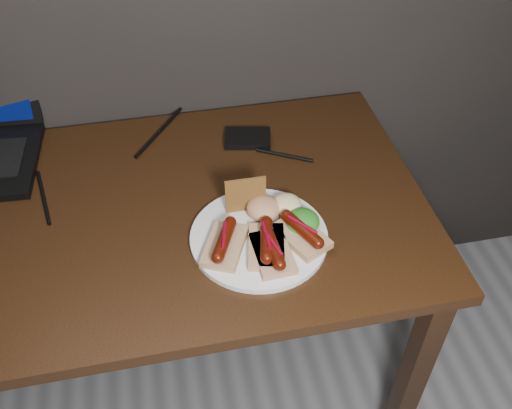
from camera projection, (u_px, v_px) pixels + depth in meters
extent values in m
cube|color=black|center=(102.00, 224.00, 1.22)|extent=(1.40, 0.70, 0.03)
cube|color=black|center=(410.00, 382.00, 1.36)|extent=(0.05, 0.05, 0.72)
cube|color=black|center=(335.00, 210.00, 1.78)|extent=(0.05, 0.05, 0.72)
cube|color=black|center=(248.00, 138.00, 1.39)|extent=(0.12, 0.10, 0.02)
cylinder|color=black|center=(43.00, 197.00, 1.25)|extent=(0.04, 0.18, 0.01)
cylinder|color=black|center=(159.00, 132.00, 1.42)|extent=(0.13, 0.18, 0.01)
cylinder|color=black|center=(284.00, 155.00, 1.35)|extent=(0.13, 0.08, 0.01)
cylinder|color=silver|center=(259.00, 237.00, 1.16)|extent=(0.32, 0.32, 0.01)
cube|color=tan|center=(225.00, 246.00, 1.12)|extent=(0.11, 0.13, 0.02)
cylinder|color=#541305|center=(224.00, 239.00, 1.11)|extent=(0.06, 0.10, 0.02)
sphere|color=#541305|center=(218.00, 257.00, 1.07)|extent=(0.03, 0.02, 0.02)
sphere|color=#541305|center=(230.00, 222.00, 1.14)|extent=(0.03, 0.02, 0.02)
cylinder|color=maroon|center=(224.00, 235.00, 1.10)|extent=(0.02, 0.07, 0.01)
cube|color=tan|center=(266.00, 247.00, 1.12)|extent=(0.09, 0.13, 0.02)
cylinder|color=#541305|center=(267.00, 240.00, 1.11)|extent=(0.04, 0.10, 0.02)
sphere|color=#541305|center=(267.00, 258.00, 1.07)|extent=(0.03, 0.02, 0.02)
sphere|color=#541305|center=(266.00, 222.00, 1.14)|extent=(0.03, 0.02, 0.02)
cylinder|color=maroon|center=(267.00, 235.00, 1.10)|extent=(0.01, 0.07, 0.01)
cube|color=tan|center=(301.00, 236.00, 1.14)|extent=(0.11, 0.13, 0.02)
cylinder|color=#541305|center=(302.00, 229.00, 1.13)|extent=(0.06, 0.10, 0.02)
sphere|color=#541305|center=(318.00, 243.00, 1.10)|extent=(0.03, 0.02, 0.02)
sphere|color=#541305|center=(287.00, 216.00, 1.16)|extent=(0.03, 0.02, 0.02)
cylinder|color=maroon|center=(302.00, 225.00, 1.12)|extent=(0.05, 0.06, 0.01)
cube|color=tan|center=(272.00, 253.00, 1.11)|extent=(0.08, 0.12, 0.02)
cylinder|color=#541305|center=(273.00, 246.00, 1.10)|extent=(0.03, 0.10, 0.02)
sphere|color=#541305|center=(280.00, 265.00, 1.06)|extent=(0.03, 0.02, 0.02)
sphere|color=#541305|center=(266.00, 229.00, 1.13)|extent=(0.03, 0.02, 0.02)
cylinder|color=maroon|center=(273.00, 242.00, 1.09)|extent=(0.03, 0.07, 0.01)
cube|color=#945B28|center=(246.00, 195.00, 1.18)|extent=(0.08, 0.01, 0.08)
ellipsoid|color=#164F0F|center=(303.00, 221.00, 1.16)|extent=(0.07, 0.07, 0.04)
ellipsoid|color=#A33010|center=(264.00, 208.00, 1.18)|extent=(0.07, 0.07, 0.04)
ellipsoid|color=white|center=(286.00, 205.00, 1.19)|extent=(0.06, 0.06, 0.04)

